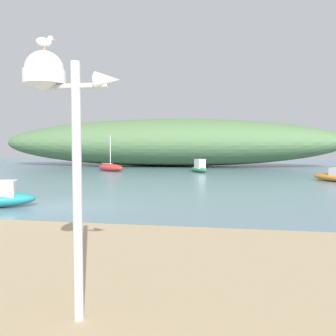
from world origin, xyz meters
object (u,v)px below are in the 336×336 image
object	(u,v)px
sailboat_centre_water	(110,167)
motorboat_inner_mooring	(199,168)
mast_structure	(56,98)
seagull_on_radar	(45,41)

from	to	relation	value
sailboat_centre_water	motorboat_inner_mooring	distance (m)	8.94
mast_structure	seagull_on_radar	size ratio (longest dim) A/B	13.80
mast_structure	seagull_on_radar	xyz separation A→B (m)	(-0.14, 0.01, 0.71)
motorboat_inner_mooring	sailboat_centre_water	bearing A→B (deg)	179.87
sailboat_centre_water	motorboat_inner_mooring	bearing A→B (deg)	-0.13
sailboat_centre_water	motorboat_inner_mooring	size ratio (longest dim) A/B	1.27
seagull_on_radar	motorboat_inner_mooring	size ratio (longest dim) A/B	0.09
seagull_on_radar	motorboat_inner_mooring	xyz separation A→B (m)	(-0.80, 30.41, -3.30)
mast_structure	motorboat_inner_mooring	xyz separation A→B (m)	(-0.94, 30.42, -2.59)
mast_structure	motorboat_inner_mooring	size ratio (longest dim) A/B	1.20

